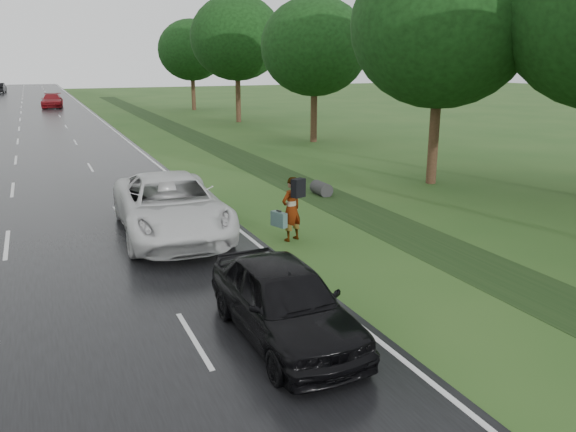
{
  "coord_description": "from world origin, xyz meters",
  "views": [
    {
      "loc": [
        1.12,
        -9.74,
        5.27
      ],
      "look_at": [
        7.0,
        3.31,
        1.3
      ],
      "focal_mm": 35.0,
      "sensor_mm": 36.0,
      "label": 1
    }
  ],
  "objects": [
    {
      "name": "pedestrian",
      "position": [
        7.87,
        5.02,
        1.01
      ],
      "size": [
        1.02,
        0.79,
        1.96
      ],
      "rotation": [
        0.0,
        0.0,
        3.49
      ],
      "color": "#A5998C",
      "rests_on": "ground"
    },
    {
      "name": "road",
      "position": [
        0.0,
        45.0,
        0.02
      ],
      "size": [
        14.0,
        180.0,
        0.04
      ],
      "primitive_type": "cube",
      "color": "black",
      "rests_on": "ground"
    },
    {
      "name": "tree_east_b",
      "position": [
        17.0,
        10.0,
        6.68
      ],
      "size": [
        7.6,
        7.6,
        10.11
      ],
      "color": "#3B2818",
      "rests_on": "ground"
    },
    {
      "name": "drainage_ditch",
      "position": [
        11.5,
        18.71,
        0.04
      ],
      "size": [
        2.2,
        120.0,
        0.56
      ],
      "color": "black",
      "rests_on": "ground"
    },
    {
      "name": "edge_stripe_east",
      "position": [
        6.75,
        45.0,
        0.04
      ],
      "size": [
        0.12,
        180.0,
        0.01
      ],
      "primitive_type": "cube",
      "color": "silver",
      "rests_on": "road"
    },
    {
      "name": "tree_east_c",
      "position": [
        18.2,
        24.0,
        6.14
      ],
      "size": [
        7.0,
        7.0,
        9.29
      ],
      "color": "#3B2818",
      "rests_on": "ground"
    },
    {
      "name": "tree_east_f",
      "position": [
        17.5,
        52.0,
        6.37
      ],
      "size": [
        7.2,
        7.2,
        9.62
      ],
      "color": "#3B2818",
      "rests_on": "ground"
    },
    {
      "name": "dark_sedan",
      "position": [
        5.15,
        -0.63,
        0.82
      ],
      "size": [
        1.87,
        4.57,
        1.55
      ],
      "primitive_type": "imported",
      "rotation": [
        0.0,
        0.0,
        0.01
      ],
      "color": "black",
      "rests_on": "road"
    },
    {
      "name": "white_pickup",
      "position": [
        4.71,
        7.04,
        0.95
      ],
      "size": [
        3.38,
        6.71,
        1.82
      ],
      "primitive_type": "imported",
      "rotation": [
        0.0,
        0.0,
        -0.06
      ],
      "color": "silver",
      "rests_on": "road"
    },
    {
      "name": "far_car_red",
      "position": [
        3.32,
        61.54,
        0.82
      ],
      "size": [
        2.67,
        5.58,
        1.57
      ],
      "primitive_type": "imported",
      "rotation": [
        0.0,
        0.0,
        -0.09
      ],
      "color": "maroon",
      "rests_on": "road"
    },
    {
      "name": "center_line",
      "position": [
        0.0,
        45.0,
        0.04
      ],
      "size": [
        0.12,
        180.0,
        0.01
      ],
      "primitive_type": "cube",
      "color": "silver",
      "rests_on": "road"
    },
    {
      "name": "tree_east_d",
      "position": [
        17.8,
        38.0,
        7.15
      ],
      "size": [
        8.0,
        8.0,
        10.76
      ],
      "color": "#3B2818",
      "rests_on": "ground"
    }
  ]
}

